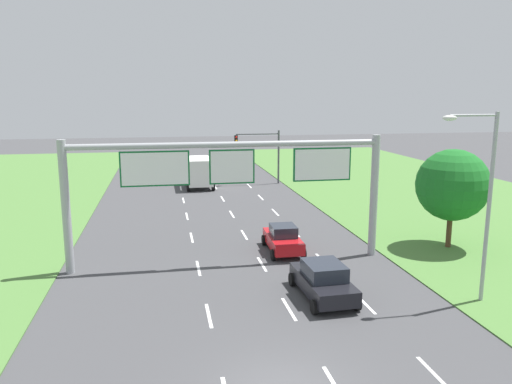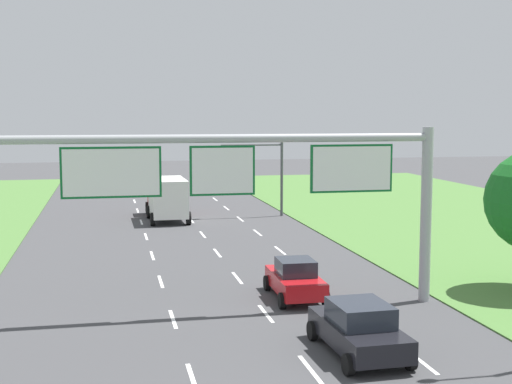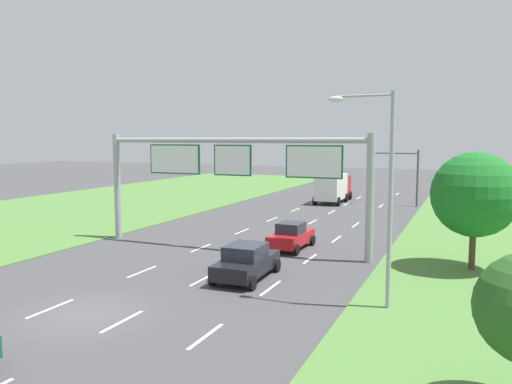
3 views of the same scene
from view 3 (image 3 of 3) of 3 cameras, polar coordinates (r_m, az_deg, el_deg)
ground_plane at (r=20.67m, az=-18.94°, el=-13.13°), size 200.00×200.00×0.00m
lane_dashes_inner_left at (r=33.64m, az=-3.78°, el=-5.37°), size 0.14×68.40×0.01m
lane_dashes_inner_right at (r=32.23m, az=1.80°, el=-5.87°), size 0.14×68.40×0.01m
lane_dashes_slip at (r=31.15m, az=7.84°, el=-6.35°), size 0.14×68.40×0.01m
car_near_red at (r=24.12m, az=-1.12°, el=-7.95°), size 2.28×4.48×1.68m
car_mid_lane at (r=30.56m, az=4.03°, el=-5.05°), size 2.06×4.08×1.63m
box_truck at (r=53.16m, az=8.83°, el=0.59°), size 2.76×7.13×3.00m
sign_gantry at (r=29.94m, az=-2.79°, el=2.75°), size 17.24×0.44×7.00m
traffic_light_mast at (r=51.80m, az=15.88°, el=2.75°), size 4.76×0.49×5.60m
street_lamp at (r=19.89m, az=14.09°, el=1.27°), size 2.61×0.32×8.50m
roadside_tree_mid at (r=27.36m, az=23.73°, el=-0.27°), size 4.31×4.31×6.06m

